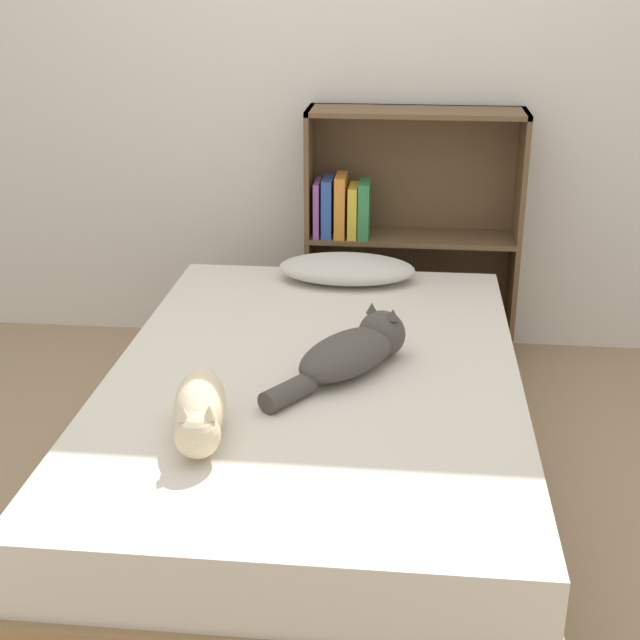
# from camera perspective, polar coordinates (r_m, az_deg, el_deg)

# --- Properties ---
(ground_plane) EXTENTS (8.00, 8.00, 0.00)m
(ground_plane) POSITION_cam_1_polar(r_m,az_deg,el_deg) (2.91, -0.30, -11.02)
(ground_plane) COLOR #997F60
(wall_back) EXTENTS (8.00, 0.06, 2.50)m
(wall_back) POSITION_cam_1_polar(r_m,az_deg,el_deg) (3.77, 1.94, 16.92)
(wall_back) COLOR silver
(wall_back) RESTS_ON ground_plane
(bed) EXTENTS (1.26, 1.94, 0.44)m
(bed) POSITION_cam_1_polar(r_m,az_deg,el_deg) (2.79, -0.31, -7.29)
(bed) COLOR #99754C
(bed) RESTS_ON ground_plane
(pillow) EXTENTS (0.52, 0.28, 0.10)m
(pillow) POSITION_cam_1_polar(r_m,az_deg,el_deg) (3.41, 1.72, 3.30)
(pillow) COLOR beige
(pillow) RESTS_ON bed
(cat_light) EXTENTS (0.19, 0.49, 0.15)m
(cat_light) POSITION_cam_1_polar(r_m,az_deg,el_deg) (2.31, -7.68, -5.74)
(cat_light) COLOR beige
(cat_light) RESTS_ON bed
(cat_dark) EXTENTS (0.41, 0.51, 0.17)m
(cat_dark) POSITION_cam_1_polar(r_m,az_deg,el_deg) (2.66, 2.18, -1.96)
(cat_dark) COLOR #47423D
(cat_dark) RESTS_ON bed
(bookshelf) EXTENTS (0.87, 0.26, 1.04)m
(bookshelf) POSITION_cam_1_polar(r_m,az_deg,el_deg) (3.76, 5.30, 5.78)
(bookshelf) COLOR brown
(bookshelf) RESTS_ON ground_plane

